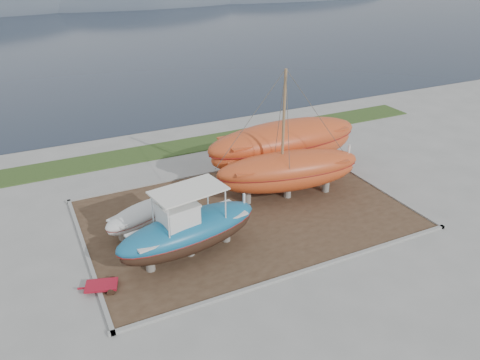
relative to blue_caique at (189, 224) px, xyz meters
name	(u,v)px	position (x,y,z in m)	size (l,w,h in m)	color
ground	(281,250)	(4.38, -1.62, -1.89)	(140.00, 140.00, 0.00)	gray
dirt_patch	(246,214)	(4.38, 2.38, -1.86)	(18.00, 12.00, 0.06)	#422D1E
curb_frame	(246,213)	(4.38, 2.38, -1.81)	(18.60, 12.60, 0.15)	gray
grass_strip	(180,147)	(4.38, 13.88, -1.85)	(44.00, 3.00, 0.08)	#284219
sea	(74,40)	(4.38, 68.38, -1.89)	(260.00, 100.00, 0.04)	#182231
mountain_ridge	(42,8)	(4.38, 123.38, -1.89)	(200.00, 36.00, 20.00)	#333D49
blue_caique	(189,224)	(0.00, 0.00, 0.00)	(7.58, 2.37, 3.65)	#16618B
white_dinghy	(141,218)	(-1.54, 3.47, -1.16)	(4.47, 1.68, 1.34)	silver
orange_sailboat	(290,137)	(7.62, 3.12, 2.18)	(9.07, 2.67, 8.02)	#B4411B
orange_bare_hull	(284,149)	(9.10, 6.15, -0.01)	(11.08, 3.32, 3.63)	#B4411B
red_trailer	(102,287)	(-4.56, -0.73, -1.74)	(2.13, 1.07, 0.30)	#AC1326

